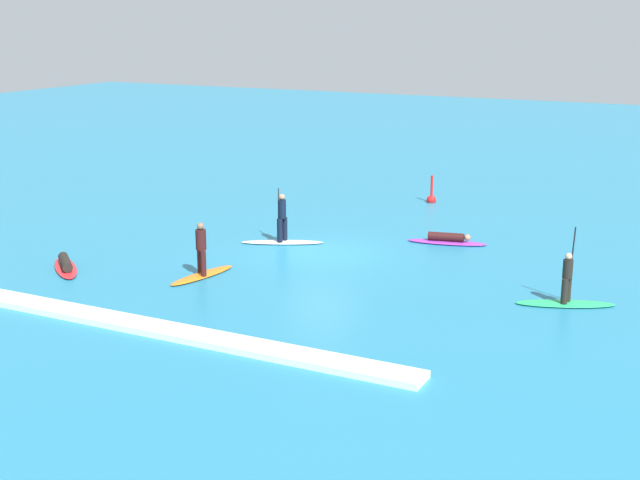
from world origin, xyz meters
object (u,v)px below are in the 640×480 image
at_px(surfer_on_green_board, 566,294).
at_px(surfer_on_orange_board, 202,262).
at_px(surfer_on_white_board, 282,231).
at_px(marker_buoy, 431,198).
at_px(surfer_on_red_board, 65,265).
at_px(surfer_on_purple_board, 447,240).

bearing_deg(surfer_on_green_board, surfer_on_orange_board, 169.40).
relative_size(surfer_on_white_board, marker_buoy, 2.24).
bearing_deg(marker_buoy, surfer_on_red_board, -115.03).
height_order(surfer_on_orange_board, surfer_on_purple_board, surfer_on_orange_board).
bearing_deg(surfer_on_orange_board, marker_buoy, -1.09).
bearing_deg(surfer_on_white_board, surfer_on_purple_board, -178.98).
xyz_separation_m(surfer_on_red_board, surfer_on_white_board, (4.86, 6.26, 0.31)).
bearing_deg(marker_buoy, surfer_on_orange_board, -100.83).
distance_m(surfer_on_white_board, marker_buoy, 9.78).
bearing_deg(surfer_on_orange_board, surfer_on_red_board, 116.34).
bearing_deg(surfer_on_purple_board, surfer_on_white_board, -165.44).
distance_m(surfer_on_green_board, surfer_on_white_board, 11.21).
bearing_deg(surfer_on_red_board, surfer_on_green_board, -124.79).
relative_size(surfer_on_red_board, surfer_on_white_board, 0.84).
xyz_separation_m(surfer_on_orange_board, surfer_on_green_board, (11.21, 2.48, -0.16)).
xyz_separation_m(surfer_on_purple_board, marker_buoy, (-3.04, 6.65, 0.06)).
bearing_deg(surfer_on_green_board, surfer_on_purple_board, 113.08).
height_order(surfer_on_orange_board, surfer_on_white_board, surfer_on_white_board).
bearing_deg(surfer_on_red_board, surfer_on_purple_board, -97.37).
bearing_deg(surfer_on_purple_board, surfer_on_orange_board, -139.28).
height_order(surfer_on_purple_board, marker_buoy, marker_buoy).
distance_m(surfer_on_white_board, surfer_on_purple_board, 6.20).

